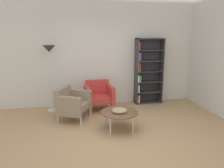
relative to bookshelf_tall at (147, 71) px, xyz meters
The scene contains 8 objects.
ground_plane 2.81m from the bookshelf_tall, 121.56° to the right, with size 8.32×8.32×0.00m, color tan.
plaster_back_panel 1.49m from the bookshelf_tall, behind, with size 6.40×0.12×2.90m, color silver.
bookshelf_tall is the anchor object (origin of this frame).
coffee_table_low 2.17m from the bookshelf_tall, 125.45° to the right, with size 0.80×0.80×0.40m.
decorative_bowl 2.15m from the bookshelf_tall, 125.45° to the right, with size 0.32×0.32×0.05m.
armchair_spare_guest 1.61m from the bookshelf_tall, 165.97° to the right, with size 0.77×0.71×0.78m.
armchair_near_window 2.45m from the bookshelf_tall, 157.02° to the right, with size 0.90×0.92×0.78m.
floor_lamp_torchiere 2.77m from the bookshelf_tall, behind, with size 0.32×0.32×1.74m.
Camera 1 is at (-0.81, -3.77, 2.05)m, focal length 35.25 mm.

